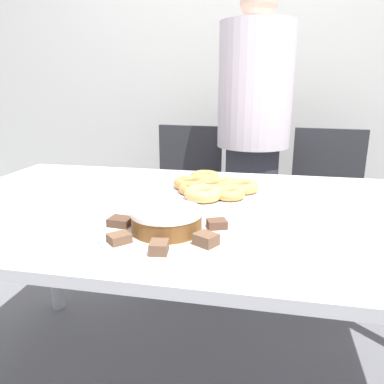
{
  "coord_description": "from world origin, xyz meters",
  "views": [
    {
      "loc": [
        0.21,
        -1.12,
        1.13
      ],
      "look_at": [
        -0.01,
        -0.05,
        0.82
      ],
      "focal_mm": 35.0,
      "sensor_mm": 36.0,
      "label": 1
    }
  ],
  "objects_px": {
    "person_standing": "(253,138)",
    "office_chair_right": "(324,215)",
    "plate_cake": "(167,232)",
    "frosted_cake": "(167,220)",
    "office_chair_left": "(182,206)",
    "napkin": "(350,226)",
    "plate_donuts": "(210,192)"
  },
  "relations": [
    {
      "from": "person_standing",
      "to": "office_chair_right",
      "type": "xyz_separation_m",
      "value": [
        0.42,
        0.01,
        -0.43
      ]
    },
    {
      "from": "plate_cake",
      "to": "frosted_cake",
      "type": "relative_size",
      "value": 1.89
    },
    {
      "from": "person_standing",
      "to": "office_chair_left",
      "type": "xyz_separation_m",
      "value": [
        -0.4,
        0.0,
        -0.43
      ]
    },
    {
      "from": "napkin",
      "to": "office_chair_left",
      "type": "bearing_deg",
      "value": 123.7
    },
    {
      "from": "napkin",
      "to": "person_standing",
      "type": "bearing_deg",
      "value": 106.27
    },
    {
      "from": "person_standing",
      "to": "plate_cake",
      "type": "relative_size",
      "value": 4.66
    },
    {
      "from": "person_standing",
      "to": "plate_cake",
      "type": "bearing_deg",
      "value": -97.81
    },
    {
      "from": "person_standing",
      "to": "plate_cake",
      "type": "xyz_separation_m",
      "value": [
        -0.17,
        -1.21,
        -0.09
      ]
    },
    {
      "from": "plate_cake",
      "to": "napkin",
      "type": "distance_m",
      "value": 0.5
    },
    {
      "from": "frosted_cake",
      "to": "napkin",
      "type": "distance_m",
      "value": 0.5
    },
    {
      "from": "plate_cake",
      "to": "napkin",
      "type": "bearing_deg",
      "value": 16.81
    },
    {
      "from": "frosted_cake",
      "to": "plate_cake",
      "type": "bearing_deg",
      "value": -63.43
    },
    {
      "from": "office_chair_left",
      "to": "plate_donuts",
      "type": "distance_m",
      "value": 0.93
    },
    {
      "from": "frosted_cake",
      "to": "napkin",
      "type": "relative_size",
      "value": 1.22
    },
    {
      "from": "plate_cake",
      "to": "plate_donuts",
      "type": "distance_m",
      "value": 0.4
    },
    {
      "from": "plate_cake",
      "to": "frosted_cake",
      "type": "xyz_separation_m",
      "value": [
        -0.0,
        0.0,
        0.03
      ]
    },
    {
      "from": "office_chair_left",
      "to": "plate_cake",
      "type": "xyz_separation_m",
      "value": [
        0.24,
        -1.21,
        0.34
      ]
    },
    {
      "from": "office_chair_left",
      "to": "plate_donuts",
      "type": "relative_size",
      "value": 2.27
    },
    {
      "from": "plate_donuts",
      "to": "napkin",
      "type": "height_order",
      "value": "plate_donuts"
    },
    {
      "from": "office_chair_left",
      "to": "frosted_cake",
      "type": "relative_size",
      "value": 4.82
    },
    {
      "from": "person_standing",
      "to": "office_chair_right",
      "type": "height_order",
      "value": "person_standing"
    },
    {
      "from": "office_chair_left",
      "to": "plate_cake",
      "type": "height_order",
      "value": "office_chair_left"
    },
    {
      "from": "person_standing",
      "to": "frosted_cake",
      "type": "xyz_separation_m",
      "value": [
        -0.17,
        -1.21,
        -0.05
      ]
    },
    {
      "from": "plate_cake",
      "to": "napkin",
      "type": "xyz_separation_m",
      "value": [
        0.48,
        0.14,
        -0.0
      ]
    },
    {
      "from": "office_chair_right",
      "to": "plate_donuts",
      "type": "height_order",
      "value": "office_chair_right"
    },
    {
      "from": "office_chair_right",
      "to": "napkin",
      "type": "distance_m",
      "value": 1.13
    },
    {
      "from": "person_standing",
      "to": "office_chair_right",
      "type": "bearing_deg",
      "value": 0.71
    },
    {
      "from": "napkin",
      "to": "plate_cake",
      "type": "bearing_deg",
      "value": -163.19
    },
    {
      "from": "plate_donuts",
      "to": "office_chair_left",
      "type": "bearing_deg",
      "value": 109.57
    },
    {
      "from": "person_standing",
      "to": "office_chair_right",
      "type": "relative_size",
      "value": 1.83
    },
    {
      "from": "office_chair_left",
      "to": "napkin",
      "type": "bearing_deg",
      "value": -49.55
    },
    {
      "from": "person_standing",
      "to": "plate_cake",
      "type": "height_order",
      "value": "person_standing"
    }
  ]
}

